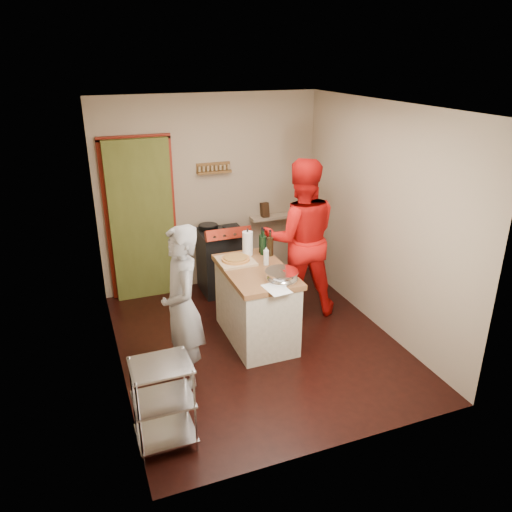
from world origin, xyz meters
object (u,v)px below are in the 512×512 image
(island, at_px, (256,302))
(person_stripe, at_px, (182,308))
(wire_shelving, at_px, (163,401))
(person_red, at_px, (300,238))
(stove, at_px, (223,260))

(island, bearing_deg, person_stripe, -152.39)
(island, bearing_deg, wire_shelving, -135.20)
(person_stripe, distance_m, person_red, 1.93)
(wire_shelving, xyz_separation_m, person_stripe, (0.37, 0.81, 0.38))
(island, xyz_separation_m, person_stripe, (-0.94, -0.49, 0.35))
(wire_shelving, relative_size, person_stripe, 0.49)
(person_red, bearing_deg, person_stripe, 44.21)
(island, relative_size, person_red, 0.66)
(stove, relative_size, person_red, 0.52)
(stove, distance_m, wire_shelving, 2.94)
(wire_shelving, bearing_deg, person_stripe, 65.49)
(stove, bearing_deg, island, -90.81)
(wire_shelving, xyz_separation_m, island, (1.31, 1.30, 0.02))
(stove, height_order, person_red, person_red)
(person_red, bearing_deg, wire_shelving, 55.49)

